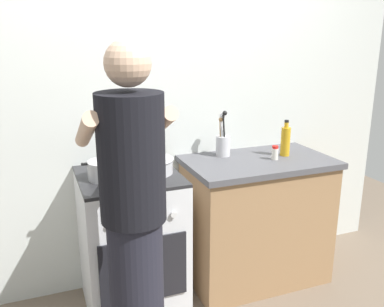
{
  "coord_description": "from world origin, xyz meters",
  "views": [
    {
      "loc": [
        -0.85,
        -2.2,
        1.71
      ],
      "look_at": [
        0.05,
        0.12,
        1.0
      ],
      "focal_mm": 38.78,
      "sensor_mm": 36.0,
      "label": 1
    }
  ],
  "objects_px": {
    "spice_bottle": "(275,153)",
    "person": "(134,226)",
    "pot": "(106,170)",
    "oil_bottle": "(285,141)",
    "stove_range": "(132,242)",
    "utensil_crock": "(223,142)",
    "mixing_bowl": "(151,165)"
  },
  "relations": [
    {
      "from": "spice_bottle",
      "to": "person",
      "type": "bearing_deg",
      "value": -152.59
    },
    {
      "from": "pot",
      "to": "oil_bottle",
      "type": "bearing_deg",
      "value": 1.82
    },
    {
      "from": "spice_bottle",
      "to": "oil_bottle",
      "type": "relative_size",
      "value": 0.38
    },
    {
      "from": "stove_range",
      "to": "pot",
      "type": "relative_size",
      "value": 3.32
    },
    {
      "from": "stove_range",
      "to": "oil_bottle",
      "type": "distance_m",
      "value": 1.25
    },
    {
      "from": "pot",
      "to": "spice_bottle",
      "type": "height_order",
      "value": "pot"
    },
    {
      "from": "stove_range",
      "to": "person",
      "type": "height_order",
      "value": "person"
    },
    {
      "from": "utensil_crock",
      "to": "oil_bottle",
      "type": "distance_m",
      "value": 0.44
    },
    {
      "from": "oil_bottle",
      "to": "person",
      "type": "relative_size",
      "value": 0.15
    },
    {
      "from": "pot",
      "to": "mixing_bowl",
      "type": "height_order",
      "value": "pot"
    },
    {
      "from": "stove_range",
      "to": "spice_bottle",
      "type": "bearing_deg",
      "value": -2.37
    },
    {
      "from": "pot",
      "to": "stove_range",
      "type": "bearing_deg",
      "value": 9.13
    },
    {
      "from": "spice_bottle",
      "to": "person",
      "type": "relative_size",
      "value": 0.06
    },
    {
      "from": "person",
      "to": "utensil_crock",
      "type": "bearing_deg",
      "value": 43.75
    },
    {
      "from": "stove_range",
      "to": "utensil_crock",
      "type": "xyz_separation_m",
      "value": [
        0.71,
        0.17,
        0.55
      ]
    },
    {
      "from": "utensil_crock",
      "to": "spice_bottle",
      "type": "distance_m",
      "value": 0.36
    },
    {
      "from": "stove_range",
      "to": "person",
      "type": "relative_size",
      "value": 0.53
    },
    {
      "from": "stove_range",
      "to": "utensil_crock",
      "type": "height_order",
      "value": "utensil_crock"
    },
    {
      "from": "mixing_bowl",
      "to": "utensil_crock",
      "type": "relative_size",
      "value": 0.85
    },
    {
      "from": "utensil_crock",
      "to": "oil_bottle",
      "type": "relative_size",
      "value": 1.28
    },
    {
      "from": "stove_range",
      "to": "oil_bottle",
      "type": "xyz_separation_m",
      "value": [
        1.11,
        0.02,
        0.56
      ]
    },
    {
      "from": "oil_bottle",
      "to": "mixing_bowl",
      "type": "bearing_deg",
      "value": -178.17
    },
    {
      "from": "utensil_crock",
      "to": "oil_bottle",
      "type": "height_order",
      "value": "utensil_crock"
    },
    {
      "from": "spice_bottle",
      "to": "oil_bottle",
      "type": "bearing_deg",
      "value": 26.42
    },
    {
      "from": "pot",
      "to": "person",
      "type": "height_order",
      "value": "person"
    },
    {
      "from": "stove_range",
      "to": "pot",
      "type": "height_order",
      "value": "pot"
    },
    {
      "from": "pot",
      "to": "person",
      "type": "distance_m",
      "value": 0.6
    },
    {
      "from": "pot",
      "to": "mixing_bowl",
      "type": "relative_size",
      "value": 0.99
    },
    {
      "from": "stove_range",
      "to": "spice_bottle",
      "type": "height_order",
      "value": "spice_bottle"
    },
    {
      "from": "utensil_crock",
      "to": "spice_bottle",
      "type": "xyz_separation_m",
      "value": [
        0.29,
        -0.21,
        -0.05
      ]
    },
    {
      "from": "oil_bottle",
      "to": "person",
      "type": "xyz_separation_m",
      "value": [
        -1.23,
        -0.64,
        -0.15
      ]
    },
    {
      "from": "stove_range",
      "to": "pot",
      "type": "bearing_deg",
      "value": -170.87
    }
  ]
}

